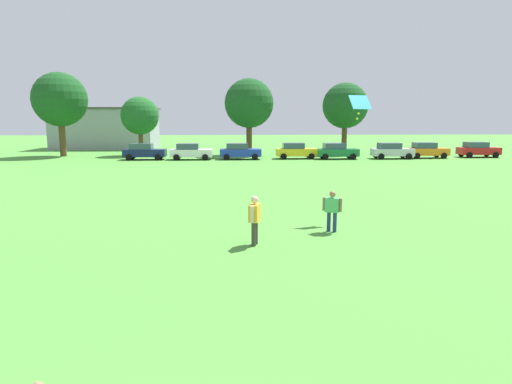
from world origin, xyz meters
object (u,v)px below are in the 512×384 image
(parked_car_silver_5, at_px, (391,151))
(tree_right, at_px, (249,104))
(adult_bystander, at_px, (332,208))
(parked_car_yellow_3, at_px, (296,151))
(tree_left, at_px, (140,116))
(bystander_near_trees, at_px, (255,216))
(kite, at_px, (360,104))
(tree_far_left, at_px, (60,100))
(parked_car_orange_6, at_px, (426,150))
(parked_car_blue_2, at_px, (240,151))
(parked_car_green_4, at_px, (337,151))
(parked_car_white_1, at_px, (191,151))
(parked_car_red_7, at_px, (478,149))
(tree_far_right, at_px, (345,106))
(parked_car_navy_0, at_px, (144,151))

(parked_car_silver_5, distance_m, tree_right, 16.70)
(adult_bystander, distance_m, parked_car_yellow_3, 31.07)
(adult_bystander, bearing_deg, tree_left, -43.47)
(parked_car_silver_5, relative_size, tree_left, 0.64)
(bystander_near_trees, xyz_separation_m, parked_car_yellow_3, (5.76, 32.64, -0.17))
(adult_bystander, xyz_separation_m, kite, (1.62, 2.52, 3.97))
(adult_bystander, height_order, tree_far_left, tree_far_left)
(parked_car_orange_6, distance_m, tree_left, 32.08)
(parked_car_blue_2, bearing_deg, tree_right, 77.62)
(adult_bystander, bearing_deg, tree_right, -62.28)
(parked_car_silver_5, height_order, parked_car_orange_6, same)
(parked_car_blue_2, xyz_separation_m, parked_car_yellow_3, (5.97, 0.45, 0.00))
(parked_car_green_4, bearing_deg, adult_bystander, -102.95)
(kite, bearing_deg, tree_left, 115.98)
(bystander_near_trees, xyz_separation_m, parked_car_green_4, (10.03, 32.07, -0.17))
(kite, relative_size, parked_car_silver_5, 0.24)
(bystander_near_trees, bearing_deg, kite, 149.26)
(bystander_near_trees, distance_m, parked_car_white_1, 32.49)
(tree_left, bearing_deg, parked_car_blue_2, -24.88)
(parked_car_yellow_3, distance_m, parked_car_green_4, 4.31)
(parked_car_blue_2, xyz_separation_m, parked_car_green_4, (10.25, -0.12, 0.00))
(adult_bystander, xyz_separation_m, tree_right, (-2.11, 35.74, 4.97))
(parked_car_white_1, distance_m, parked_car_red_7, 31.45)
(parked_car_orange_6, relative_size, tree_far_right, 0.51)
(tree_far_left, height_order, tree_right, tree_far_left)
(kite, relative_size, parked_car_navy_0, 0.24)
(parked_car_yellow_3, bearing_deg, bystander_near_trees, -100.01)
(bystander_near_trees, height_order, kite, kite)
(adult_bystander, bearing_deg, parked_car_navy_0, -42.24)
(parked_car_green_4, relative_size, tree_left, 0.64)
(parked_car_red_7, bearing_deg, parked_car_silver_5, -172.49)
(tree_left, distance_m, tree_far_right, 24.12)
(parked_car_orange_6, bearing_deg, parked_car_red_7, 6.99)
(kite, relative_size, parked_car_white_1, 0.24)
(parked_car_blue_2, bearing_deg, tree_far_left, 167.00)
(tree_far_left, xyz_separation_m, tree_right, (21.08, 0.65, -0.36))
(parked_car_white_1, xyz_separation_m, tree_far_right, (17.84, 7.07, 4.85))
(adult_bystander, relative_size, parked_car_silver_5, 0.37)
(tree_far_left, distance_m, tree_right, 21.09)
(parked_car_navy_0, bearing_deg, parked_car_silver_5, -0.19)
(parked_car_red_7, height_order, tree_far_right, tree_far_right)
(kite, distance_m, parked_car_yellow_3, 28.74)
(bystander_near_trees, bearing_deg, tree_right, -164.24)
(parked_car_red_7, xyz_separation_m, tree_far_left, (-46.22, 3.32, 5.43))
(parked_car_silver_5, distance_m, parked_car_orange_6, 4.09)
(adult_bystander, distance_m, parked_car_green_4, 31.16)
(parked_car_orange_6, height_order, tree_right, tree_right)
(bystander_near_trees, height_order, parked_car_navy_0, bystander_near_trees)
(parked_car_white_1, bearing_deg, parked_car_green_4, 0.04)
(parked_car_green_4, bearing_deg, parked_car_white_1, -179.96)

